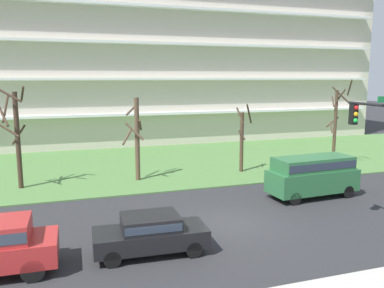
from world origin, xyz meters
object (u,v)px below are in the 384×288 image
(tree_far_left, at_px, (16,134))
(van_green_center_left, at_px, (313,173))
(tree_right, at_px, (336,123))
(sedan_black_near_left, at_px, (150,232))
(tree_center, at_px, (242,139))
(tree_left, at_px, (136,138))

(tree_far_left, distance_m, van_green_center_left, 17.77)
(tree_right, xyz_separation_m, sedan_black_near_left, (-16.89, -10.91, -2.53))
(sedan_black_near_left, bearing_deg, tree_center, 53.44)
(tree_right, bearing_deg, tree_left, 178.72)
(tree_left, distance_m, tree_center, 7.65)
(tree_far_left, bearing_deg, tree_left, -1.80)
(tree_far_left, height_order, tree_left, tree_far_left)
(tree_left, height_order, sedan_black_near_left, tree_left)
(tree_left, distance_m, tree_right, 15.35)
(tree_far_left, height_order, van_green_center_left, tree_far_left)
(tree_far_left, bearing_deg, sedan_black_near_left, -63.41)
(tree_left, xyz_separation_m, tree_center, (7.64, 0.02, -0.46))
(tree_center, relative_size, tree_right, 0.75)
(tree_left, bearing_deg, sedan_black_near_left, -97.83)
(tree_left, relative_size, tree_right, 0.83)
(tree_far_left, relative_size, tree_center, 1.26)
(tree_right, distance_m, sedan_black_near_left, 20.26)
(van_green_center_left, bearing_deg, tree_right, -138.41)
(tree_center, bearing_deg, tree_left, -179.83)
(tree_center, distance_m, sedan_black_near_left, 14.63)
(tree_center, distance_m, van_green_center_left, 6.97)
(tree_far_left, relative_size, tree_right, 0.95)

